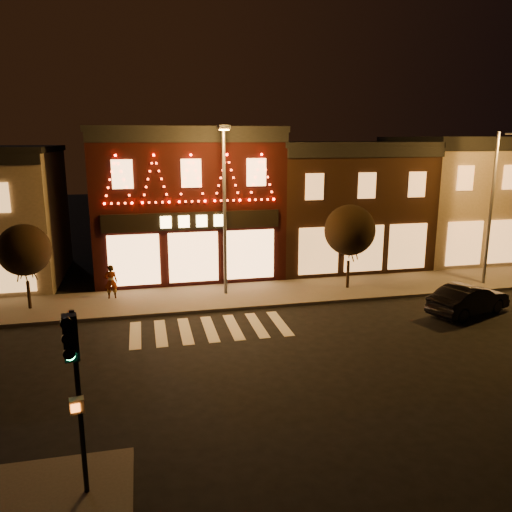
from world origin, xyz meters
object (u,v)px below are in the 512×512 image
object	(u,v)px
dark_sedan	(469,299)
pedestrian	(111,282)
streetlamp_mid	(224,198)
traffic_signal_near	(75,370)

from	to	relation	value
dark_sedan	pedestrian	xyz separation A→B (m)	(-15.65, 5.47, 0.29)
streetlamp_mid	dark_sedan	size ratio (longest dim) A/B	1.97
dark_sedan	traffic_signal_near	bearing A→B (deg)	99.90
streetlamp_mid	traffic_signal_near	bearing A→B (deg)	-119.76
traffic_signal_near	streetlamp_mid	xyz separation A→B (m)	(5.36, 13.65, 1.86)
dark_sedan	pedestrian	size ratio (longest dim) A/B	2.51
dark_sedan	pedestrian	distance (m)	16.58
streetlamp_mid	pedestrian	world-z (taller)	streetlamp_mid
dark_sedan	streetlamp_mid	bearing A→B (deg)	44.98
streetlamp_mid	dark_sedan	bearing A→B (deg)	-33.61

